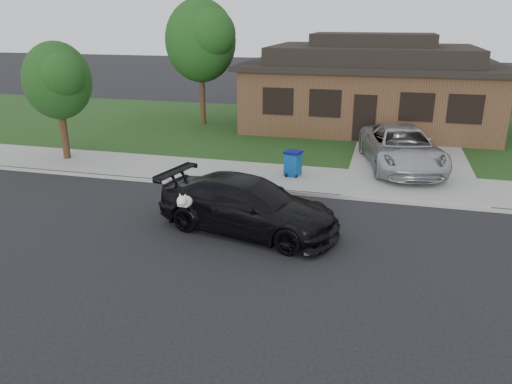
# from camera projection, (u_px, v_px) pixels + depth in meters

# --- Properties ---
(ground) EXTENTS (120.00, 120.00, 0.00)m
(ground) POSITION_uv_depth(u_px,v_px,m) (192.00, 229.00, 13.84)
(ground) COLOR black
(ground) RESTS_ON ground
(sidewalk) EXTENTS (60.00, 3.00, 0.12)m
(sidewalk) POSITION_uv_depth(u_px,v_px,m) (242.00, 175.00, 18.38)
(sidewalk) COLOR gray
(sidewalk) RESTS_ON ground
(curb) EXTENTS (60.00, 0.12, 0.12)m
(curb) POSITION_uv_depth(u_px,v_px,m) (230.00, 187.00, 17.01)
(curb) COLOR gray
(curb) RESTS_ON ground
(lawn) EXTENTS (60.00, 13.00, 0.13)m
(lawn) POSITION_uv_depth(u_px,v_px,m) (286.00, 130.00, 25.67)
(lawn) COLOR #193814
(lawn) RESTS_ON ground
(driveway) EXTENTS (4.50, 13.00, 0.14)m
(driveway) POSITION_uv_depth(u_px,v_px,m) (408.00, 151.00, 21.50)
(driveway) COLOR gray
(driveway) RESTS_ON ground
(sedan) EXTENTS (5.40, 3.14, 1.47)m
(sedan) POSITION_uv_depth(u_px,v_px,m) (248.00, 205.00, 13.50)
(sedan) COLOR black
(sedan) RESTS_ON ground
(minivan) EXTENTS (3.61, 5.85, 1.51)m
(minivan) POSITION_uv_depth(u_px,v_px,m) (402.00, 148.00, 18.78)
(minivan) COLOR #A6A9AD
(minivan) RESTS_ON driveway
(recycling_bin) EXTENTS (0.66, 0.66, 0.91)m
(recycling_bin) POSITION_uv_depth(u_px,v_px,m) (293.00, 163.00, 17.94)
(recycling_bin) COLOR navy
(recycling_bin) RESTS_ON sidewalk
(house) EXTENTS (12.60, 8.60, 4.65)m
(house) POSITION_uv_depth(u_px,v_px,m) (370.00, 87.00, 25.85)
(house) COLOR #422B1C
(house) RESTS_ON ground
(tree_0) EXTENTS (3.78, 3.60, 6.34)m
(tree_0) POSITION_uv_depth(u_px,v_px,m) (203.00, 39.00, 25.13)
(tree_0) COLOR #332114
(tree_0) RESTS_ON ground
(tree_2) EXTENTS (2.73, 2.60, 4.59)m
(tree_2) POSITION_uv_depth(u_px,v_px,m) (59.00, 80.00, 19.18)
(tree_2) COLOR #332114
(tree_2) RESTS_ON ground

